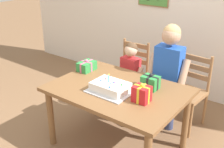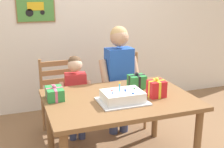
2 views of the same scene
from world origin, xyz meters
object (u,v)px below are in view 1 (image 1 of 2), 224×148
object	(u,v)px
dining_table	(118,96)
chair_right	(188,91)
gift_box_red_large	(142,94)
gift_box_corner_small	(150,82)
child_younger	(130,72)
child_older	(168,68)
gift_box_beside_cake	(87,66)
chair_left	(130,74)
birthday_cake	(110,88)

from	to	relation	value
dining_table	chair_right	world-z (taller)	chair_right
gift_box_red_large	gift_box_corner_small	world-z (taller)	gift_box_red_large
gift_box_red_large	child_younger	distance (m)	0.99
chair_right	child_older	bearing A→B (deg)	-128.43
gift_box_beside_cake	gift_box_corner_small	bearing A→B (deg)	2.14
dining_table	gift_box_corner_small	xyz separation A→B (m)	(0.27, 0.20, 0.16)
gift_box_red_large	child_younger	bearing A→B (deg)	129.51
dining_table	gift_box_beside_cake	bearing A→B (deg)	163.76
chair_right	gift_box_corner_small	bearing A→B (deg)	-102.96
dining_table	chair_right	xyz separation A→B (m)	(0.43, 0.88, -0.17)
chair_left	child_older	bearing A→B (deg)	-18.34
birthday_cake	gift_box_beside_cake	distance (m)	0.63
dining_table	chair_right	bearing A→B (deg)	64.15
chair_right	child_older	xyz separation A→B (m)	(-0.18, -0.22, 0.33)
dining_table	child_younger	distance (m)	0.71
chair_left	child_younger	size ratio (longest dim) A/B	0.91
dining_table	gift_box_red_large	size ratio (longest dim) A/B	7.25
gift_box_red_large	gift_box_beside_cake	bearing A→B (deg)	164.28
chair_left	dining_table	bearing A→B (deg)	-64.28
child_older	child_younger	size ratio (longest dim) A/B	1.30
gift_box_beside_cake	chair_left	distance (m)	0.79
gift_box_corner_small	child_older	size ratio (longest dim) A/B	0.13
gift_box_beside_cake	child_younger	bearing A→B (deg)	57.74
gift_box_beside_cake	dining_table	bearing A→B (deg)	-16.24
dining_table	child_older	bearing A→B (deg)	69.21
dining_table	chair_left	distance (m)	0.99
dining_table	birthday_cake	size ratio (longest dim) A/B	3.16
dining_table	child_younger	size ratio (longest dim) A/B	1.38
gift_box_beside_cake	child_older	distance (m)	0.96
dining_table	chair_right	size ratio (longest dim) A/B	1.51
dining_table	child_older	size ratio (longest dim) A/B	1.06
gift_box_beside_cake	child_younger	size ratio (longest dim) A/B	0.22
gift_box_beside_cake	child_older	world-z (taller)	child_older
birthday_cake	gift_box_red_large	xyz separation A→B (m)	(0.36, 0.02, 0.03)
gift_box_corner_small	child_older	distance (m)	0.46
gift_box_beside_cake	chair_right	world-z (taller)	chair_right
chair_left	child_older	size ratio (longest dim) A/B	0.70
dining_table	birthday_cake	bearing A→B (deg)	-96.61
gift_box_beside_cake	gift_box_red_large	bearing A→B (deg)	-15.72
gift_box_corner_small	gift_box_red_large	bearing A→B (deg)	-76.12
chair_right	child_younger	size ratio (longest dim) A/B	0.91
child_older	gift_box_corner_small	bearing A→B (deg)	-87.38
dining_table	birthday_cake	world-z (taller)	birthday_cake
birthday_cake	gift_box_red_large	bearing A→B (deg)	3.29
birthday_cake	gift_box_beside_cake	world-z (taller)	birthday_cake
gift_box_red_large	gift_box_corner_small	distance (m)	0.30
chair_left	chair_right	bearing A→B (deg)	-0.01
child_younger	gift_box_beside_cake	bearing A→B (deg)	-122.26
dining_table	birthday_cake	distance (m)	0.18
chair_right	gift_box_red_large	bearing A→B (deg)	-94.94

